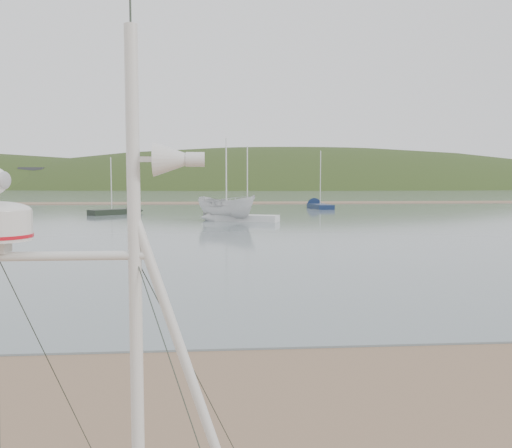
{
  "coord_description": "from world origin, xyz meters",
  "views": [
    {
      "loc": [
        2.24,
        -5.79,
        3.13
      ],
      "look_at": [
        2.8,
        1.0,
        2.59
      ],
      "focal_mm": 38.0,
      "sensor_mm": 36.0,
      "label": 1
    }
  ],
  "objects": [
    {
      "name": "water",
      "position": [
        0.0,
        132.0,
        0.02
      ],
      "size": [
        560.0,
        256.0,
        0.04
      ],
      "primitive_type": "cube",
      "color": "slate",
      "rests_on": "ground"
    },
    {
      "name": "mast_rig",
      "position": [
        1.54,
        -1.35,
        1.29
      ],
      "size": [
        2.36,
        2.52,
        5.33
      ],
      "color": "silver",
      "rests_on": "ground"
    },
    {
      "name": "sandbar",
      "position": [
        0.0,
        70.0,
        0.07
      ],
      "size": [
        560.0,
        7.0,
        0.07
      ],
      "primitive_type": "cube",
      "color": "brown",
      "rests_on": "water"
    },
    {
      "name": "sailboat_white_near",
      "position": [
        3.5,
        35.95,
        0.3
      ],
      "size": [
        6.37,
        3.68,
        6.24
      ],
      "color": "silver",
      "rests_on": "ground"
    },
    {
      "name": "far_cottages",
      "position": [
        3.0,
        196.0,
        4.0
      ],
      "size": [
        294.4,
        6.3,
        8.0
      ],
      "color": "beige",
      "rests_on": "ground"
    },
    {
      "name": "boat_white",
      "position": [
        3.36,
        35.58,
        2.7
      ],
      "size": [
        2.86,
        2.85,
        5.32
      ],
      "primitive_type": "imported",
      "rotation": [
        0.0,
        0.0,
        0.88
      ],
      "color": "silver",
      "rests_on": "water"
    },
    {
      "name": "hill_ridge",
      "position": [
        18.52,
        235.0,
        -19.7
      ],
      "size": [
        620.0,
        180.0,
        80.0
      ],
      "color": "#233315",
      "rests_on": "ground"
    },
    {
      "name": "sailboat_dark_mid",
      "position": [
        -5.93,
        45.72,
        0.3
      ],
      "size": [
        5.11,
        4.87,
        5.69
      ],
      "color": "black",
      "rests_on": "ground"
    },
    {
      "name": "sailboat_blue_far",
      "position": [
        14.24,
        55.96,
        0.3
      ],
      "size": [
        2.27,
        7.22,
        7.06
      ],
      "color": "#122040",
      "rests_on": "ground"
    }
  ]
}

